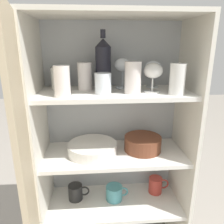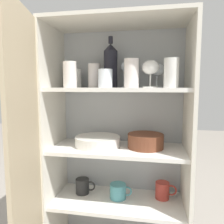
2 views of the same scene
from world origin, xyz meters
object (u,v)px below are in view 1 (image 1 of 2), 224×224
mixing_bowl_large (143,143)px  wine_bottle (103,64)px  plate_stack_white (92,148)px  coffee_mug_primary (76,192)px

mixing_bowl_large → wine_bottle: bearing=166.9°
plate_stack_white → coffee_mug_primary: size_ratio=2.12×
wine_bottle → plate_stack_white: bearing=-137.3°
plate_stack_white → coffee_mug_primary: plate_stack_white is taller
wine_bottle → coffee_mug_primary: size_ratio=2.36×
plate_stack_white → mixing_bowl_large: 0.26m
plate_stack_white → mixing_bowl_large: size_ratio=1.30×
wine_bottle → mixing_bowl_large: 0.45m
mixing_bowl_large → plate_stack_white: bearing=-177.5°
plate_stack_white → coffee_mug_primary: 0.30m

